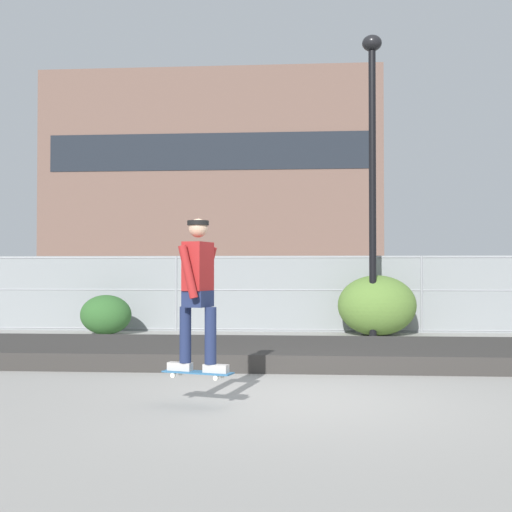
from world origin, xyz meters
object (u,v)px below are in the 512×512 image
(street_lamp, at_px, (372,149))
(parked_car_near, at_px, (121,292))
(shrub_center, at_px, (377,305))
(skateboard, at_px, (198,373))
(shrub_left, at_px, (106,315))
(skater, at_px, (198,285))

(street_lamp, bearing_deg, parked_car_near, 145.27)
(street_lamp, height_order, shrub_center, street_lamp)
(skateboard, xyz_separation_m, shrub_center, (2.83, 8.13, 0.33))
(skateboard, xyz_separation_m, shrub_left, (-3.45, 7.93, 0.10))
(skater, xyz_separation_m, parked_car_near, (-4.42, 12.67, -0.50))
(skateboard, height_order, parked_car_near, parked_car_near)
(parked_car_near, height_order, shrub_left, parked_car_near)
(street_lamp, xyz_separation_m, shrub_left, (-6.15, 0.20, -3.77))
(skateboard, height_order, shrub_center, shrub_center)
(skater, height_order, parked_car_near, skater)
(skater, relative_size, shrub_left, 1.42)
(shrub_center, bearing_deg, street_lamp, -108.10)
(skateboard, distance_m, skater, 0.97)
(skateboard, relative_size, skater, 0.49)
(skateboard, relative_size, street_lamp, 0.12)
(skater, relative_size, parked_car_near, 0.38)
(parked_car_near, bearing_deg, shrub_left, -78.34)
(street_lamp, distance_m, shrub_center, 3.56)
(skater, bearing_deg, parked_car_near, 109.25)
(skateboard, bearing_deg, street_lamp, 70.75)
(skateboard, bearing_deg, shrub_center, 70.80)
(skater, xyz_separation_m, street_lamp, (2.70, 7.73, 2.89))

